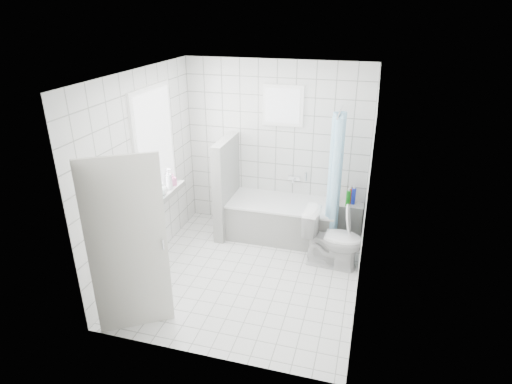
% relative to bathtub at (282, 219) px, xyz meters
% --- Properties ---
extents(ground, '(3.00, 3.00, 0.00)m').
position_rel_bathtub_xyz_m(ground, '(-0.21, -1.13, -0.29)').
color(ground, white).
rests_on(ground, ground).
extents(ceiling, '(3.00, 3.00, 0.00)m').
position_rel_bathtub_xyz_m(ceiling, '(-0.21, -1.13, 2.31)').
color(ceiling, white).
rests_on(ceiling, ground).
extents(wall_back, '(2.80, 0.02, 2.60)m').
position_rel_bathtub_xyz_m(wall_back, '(-0.21, 0.37, 1.01)').
color(wall_back, white).
rests_on(wall_back, ground).
extents(wall_front, '(2.80, 0.02, 2.60)m').
position_rel_bathtub_xyz_m(wall_front, '(-0.21, -2.62, 1.01)').
color(wall_front, white).
rests_on(wall_front, ground).
extents(wall_left, '(0.02, 3.00, 2.60)m').
position_rel_bathtub_xyz_m(wall_left, '(-1.61, -1.13, 1.01)').
color(wall_left, white).
rests_on(wall_left, ground).
extents(wall_right, '(0.02, 3.00, 2.60)m').
position_rel_bathtub_xyz_m(wall_right, '(1.19, -1.13, 1.01)').
color(wall_right, white).
rests_on(wall_right, ground).
extents(window_left, '(0.01, 0.90, 1.40)m').
position_rel_bathtub_xyz_m(window_left, '(-1.56, -0.83, 1.31)').
color(window_left, white).
rests_on(window_left, wall_left).
extents(window_back, '(0.50, 0.01, 0.50)m').
position_rel_bathtub_xyz_m(window_back, '(-0.11, 0.33, 1.66)').
color(window_back, white).
rests_on(window_back, wall_back).
extents(window_sill, '(0.18, 1.02, 0.08)m').
position_rel_bathtub_xyz_m(window_sill, '(-1.52, -0.83, 0.57)').
color(window_sill, white).
rests_on(window_sill, wall_left).
extents(door, '(0.69, 0.47, 2.00)m').
position_rel_bathtub_xyz_m(door, '(-1.12, -2.39, 0.71)').
color(door, silver).
rests_on(door, ground).
extents(bathtub, '(1.61, 0.77, 0.58)m').
position_rel_bathtub_xyz_m(bathtub, '(0.00, 0.00, 0.00)').
color(bathtub, white).
rests_on(bathtub, ground).
extents(partition_wall, '(0.15, 0.85, 1.50)m').
position_rel_bathtub_xyz_m(partition_wall, '(-0.87, -0.05, 0.46)').
color(partition_wall, white).
rests_on(partition_wall, ground).
extents(tiled_ledge, '(0.40, 0.24, 0.55)m').
position_rel_bathtub_xyz_m(tiled_ledge, '(0.98, 0.25, -0.02)').
color(tiled_ledge, white).
rests_on(tiled_ledge, ground).
extents(toilet, '(0.82, 0.50, 0.81)m').
position_rel_bathtub_xyz_m(toilet, '(0.82, -0.59, 0.11)').
color(toilet, white).
rests_on(toilet, ground).
extents(curtain_rod, '(0.02, 0.80, 0.02)m').
position_rel_bathtub_xyz_m(curtain_rod, '(0.74, -0.03, 1.71)').
color(curtain_rod, silver).
rests_on(curtain_rod, wall_back).
extents(shower_curtain, '(0.14, 0.48, 1.78)m').
position_rel_bathtub_xyz_m(shower_curtain, '(0.74, -0.16, 0.81)').
color(shower_curtain, '#56C4FF').
rests_on(shower_curtain, curtain_rod).
extents(tub_faucet, '(0.18, 0.06, 0.06)m').
position_rel_bathtub_xyz_m(tub_faucet, '(0.10, 0.33, 0.56)').
color(tub_faucet, silver).
rests_on(tub_faucet, wall_back).
extents(sill_bottles, '(0.20, 0.75, 0.32)m').
position_rel_bathtub_xyz_m(sill_bottles, '(-1.51, -0.89, 0.74)').
color(sill_bottles, '#D46A9C').
rests_on(sill_bottles, window_sill).
extents(ledge_bottles, '(0.14, 0.16, 0.25)m').
position_rel_bathtub_xyz_m(ledge_bottles, '(0.97, 0.25, 0.38)').
color(ledge_bottles, '#1A2DD5').
rests_on(ledge_bottles, tiled_ledge).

